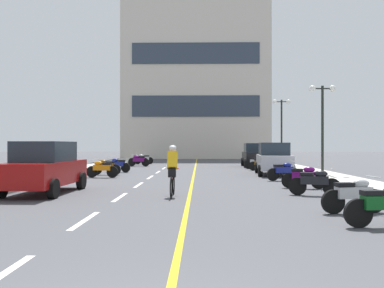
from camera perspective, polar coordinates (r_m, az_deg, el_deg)
The scene contains 35 objects.
ground_plane at distance 24.13m, azimuth -0.31°, elevation -4.15°, with size 140.00×140.00×0.00m, color #47474C.
curb_left at distance 28.21m, azimuth -14.96°, elevation -3.44°, with size 2.40×72.00×0.12m, color #B7B2A8.
curb_right at distance 27.91m, azimuth 14.83°, elevation -3.47°, with size 2.40×72.00×0.12m, color #B7B2A8.
lane_dash_1 at distance 9.58m, azimuth -14.87°, elevation -10.36°, with size 0.14×2.20×0.01m, color silver.
lane_dash_2 at distance 13.43m, azimuth -10.13°, elevation -7.39°, with size 0.14×2.20×0.01m, color silver.
lane_dash_3 at distance 17.34m, azimuth -7.54°, elevation -5.74°, with size 0.14×2.20×0.01m, color silver.
lane_dash_4 at distance 21.29m, azimuth -5.91°, elevation -4.69°, with size 0.14×2.20×0.01m, color silver.
lane_dash_5 at distance 25.25m, azimuth -4.80°, elevation -3.96°, with size 0.14×2.20×0.01m, color silver.
lane_dash_6 at distance 29.23m, azimuth -3.99°, elevation -3.43°, with size 0.14×2.20×0.01m, color silver.
lane_dash_7 at distance 33.21m, azimuth -3.38°, elevation -3.03°, with size 0.14×2.20×0.01m, color silver.
lane_dash_8 at distance 37.19m, azimuth -2.90°, elevation -2.72°, with size 0.14×2.20×0.01m, color silver.
lane_dash_9 at distance 41.18m, azimuth -2.51°, elevation -2.46°, with size 0.14×2.20×0.01m, color silver.
lane_dash_10 at distance 45.17m, azimuth -2.19°, elevation -2.25°, with size 0.14×2.20×0.01m, color silver.
lane_dash_11 at distance 49.16m, azimuth -1.92°, elevation -2.07°, with size 0.14×2.20×0.01m, color silver.
centre_line_yellow at distance 27.12m, azimuth 0.38°, elevation -3.70°, with size 0.12×66.00×0.01m, color gold.
office_building at distance 52.75m, azimuth 0.56°, elevation 9.50°, with size 18.08×8.01×21.00m.
street_lamp_mid at distance 23.30m, azimuth 17.92°, elevation 4.79°, with size 1.46×0.36×4.84m.
street_lamp_far at distance 33.58m, azimuth 12.52°, elevation 3.74°, with size 1.46×0.36×5.25m.
parked_car_near at distance 15.09m, azimuth -20.05°, elevation -3.10°, with size 2.00×4.24×1.82m.
parked_car_mid at distance 23.33m, azimuth 11.44°, elevation -2.04°, with size 2.18×4.32×1.82m.
parked_car_far at distance 31.51m, azimuth 8.89°, elevation -1.53°, with size 2.01×4.24×1.82m.
motorcycle_1 at distance 9.32m, azimuth 25.49°, elevation -7.71°, with size 1.70×0.60×0.92m.
motorcycle_2 at distance 10.89m, azimuth 21.89°, elevation -6.61°, with size 1.69×0.62×0.92m.
motorcycle_3 at distance 14.16m, azimuth 16.95°, elevation -5.10°, with size 1.66×0.75×0.92m.
motorcycle_4 at distance 16.31m, azimuth 15.53°, elevation -4.44°, with size 1.68×0.67×0.92m.
motorcycle_5 at distance 19.65m, azimuth 12.80°, elevation -3.70°, with size 1.66×0.72×0.92m.
motorcycle_6 at distance 21.42m, azimuth -12.59°, elevation -3.40°, with size 1.70×0.60×0.92m.
motorcycle_7 at distance 23.30m, azimuth -12.05°, elevation -3.13°, with size 1.70×0.60×0.92m.
motorcycle_8 at distance 25.37m, azimuth -10.46°, elevation -2.88°, with size 1.64×0.79×0.92m.
motorcycle_9 at distance 26.79m, azimuth 9.81°, elevation -2.73°, with size 1.64×0.79×0.92m.
motorcycle_10 at distance 28.73m, azimuth 9.13°, elevation -2.55°, with size 1.69×0.63×0.92m.
motorcycle_11 at distance 31.90m, azimuth -7.54°, elevation -2.31°, with size 1.70×0.60×0.92m.
motorcycle_12 at distance 33.96m, azimuth -7.59°, elevation -2.17°, with size 1.70×0.60×0.92m.
motorcycle_13 at distance 35.54m, azimuth -6.85°, elevation -2.08°, with size 1.65×0.77×0.92m.
cyclist_rider at distance 13.37m, azimuth -2.78°, elevation -3.62°, with size 0.42×1.77×1.71m.
Camera 1 is at (0.59, -3.06, 1.71)m, focal length 37.82 mm.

